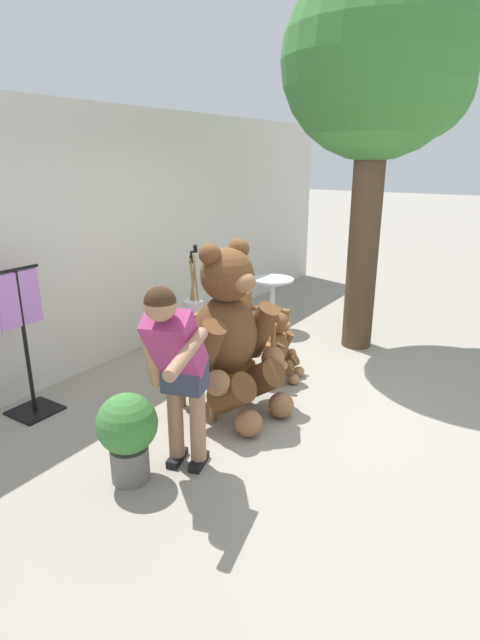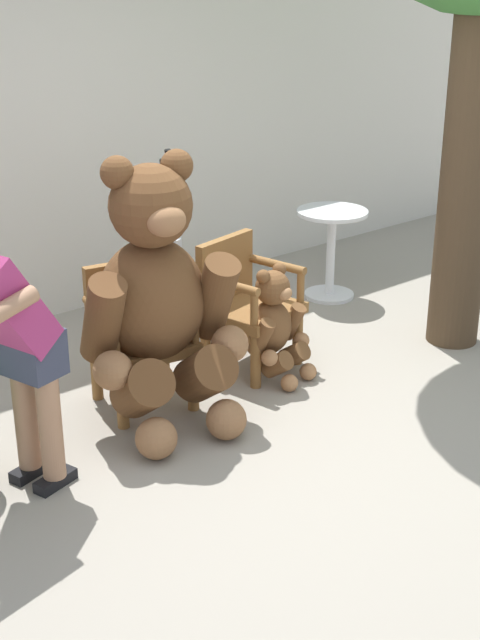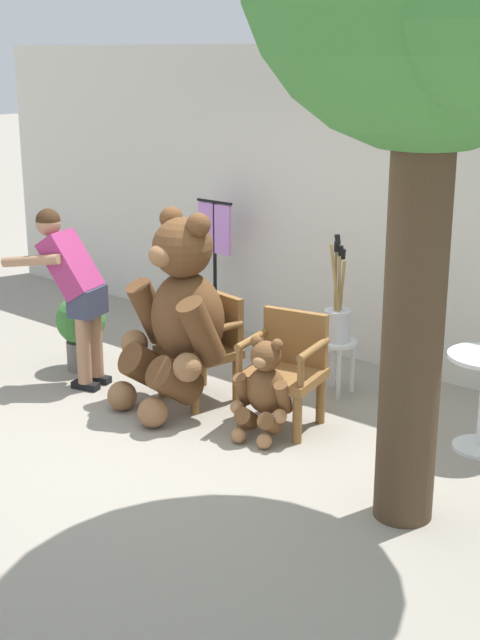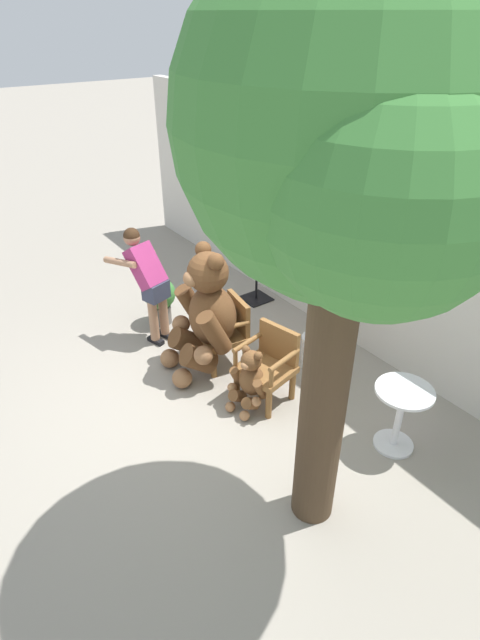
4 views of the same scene
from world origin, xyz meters
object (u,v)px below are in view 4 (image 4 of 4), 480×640
object	(u,v)px
potted_plant	(160,297)
clothing_display_stand	(257,256)
white_stool	(315,344)
brush_bucket	(317,324)
round_side_table	(400,412)
teddy_bear_large	(206,313)
patio_tree	(359,144)
wooden_chair_left	(226,330)
person_visitor	(148,277)
teddy_bear_small	(250,380)
wooden_chair_right	(269,363)

from	to	relation	value
potted_plant	clothing_display_stand	world-z (taller)	clothing_display_stand
white_stool	potted_plant	size ratio (longest dim) A/B	0.68
brush_bucket	round_side_table	distance (m)	1.46
teddy_bear_large	white_stool	distance (m)	1.37
round_side_table	patio_tree	size ratio (longest dim) A/B	0.17
wooden_chair_left	potted_plant	world-z (taller)	wooden_chair_left
person_visitor	teddy_bear_small	bearing A→B (deg)	6.23
teddy_bear_small	potted_plant	xyz separation A→B (m)	(-2.15, 0.06, 0.02)
white_stool	person_visitor	bearing A→B (deg)	-144.70
wooden_chair_right	brush_bucket	bearing A→B (deg)	95.75
wooden_chair_right	patio_tree	distance (m)	3.15
person_visitor	brush_bucket	bearing A→B (deg)	35.26
teddy_bear_large	teddy_bear_small	world-z (taller)	teddy_bear_large
person_visitor	wooden_chair_left	bearing A→B (deg)	25.21
white_stool	brush_bucket	bearing A→B (deg)	-70.45
wooden_chair_left	brush_bucket	bearing A→B (deg)	45.85
teddy_bear_small	brush_bucket	size ratio (longest dim) A/B	0.85
wooden_chair_left	white_stool	bearing A→B (deg)	45.93
white_stool	clothing_display_stand	world-z (taller)	clothing_display_stand
round_side_table	person_visitor	bearing A→B (deg)	-162.00
clothing_display_stand	white_stool	bearing A→B (deg)	-15.07
wooden_chair_right	teddy_bear_large	xyz separation A→B (m)	(-0.86, -0.26, 0.31)
wooden_chair_right	person_visitor	size ratio (longest dim) A/B	0.57
teddy_bear_small	potted_plant	size ratio (longest dim) A/B	1.12
wooden_chair_left	potted_plant	size ratio (longest dim) A/B	1.26
wooden_chair_right	teddy_bear_small	world-z (taller)	wooden_chair_right
person_visitor	clothing_display_stand	xyz separation A→B (m)	(-0.01, 1.75, -0.18)
wooden_chair_left	round_side_table	size ratio (longest dim) A/B	1.19
teddy_bear_small	white_stool	distance (m)	1.07
wooden_chair_right	person_visitor	world-z (taller)	person_visitor
teddy_bear_small	patio_tree	bearing A→B (deg)	-15.07
teddy_bear_large	patio_tree	xyz separation A→B (m)	(2.36, -0.41, 2.37)
white_stool	round_side_table	distance (m)	1.45
teddy_bear_small	round_side_table	distance (m)	1.57
brush_bucket	white_stool	bearing A→B (deg)	109.55
white_stool	potted_plant	world-z (taller)	potted_plant
patio_tree	clothing_display_stand	bearing A→B (deg)	150.09
round_side_table	potted_plant	world-z (taller)	round_side_table
patio_tree	round_side_table	bearing A→B (deg)	97.23
round_side_table	patio_tree	bearing A→B (deg)	-82.77
round_side_table	potted_plant	bearing A→B (deg)	-167.36
wooden_chair_right	wooden_chair_left	bearing A→B (deg)	179.97
brush_bucket	patio_tree	world-z (taller)	patio_tree
person_visitor	patio_tree	size ratio (longest dim) A/B	0.35
teddy_bear_large	teddy_bear_small	xyz separation A→B (m)	(0.88, -0.02, -0.40)
wooden_chair_left	round_side_table	distance (m)	2.25
wooden_chair_left	teddy_bear_large	world-z (taller)	teddy_bear_large
clothing_display_stand	wooden_chair_right	bearing A→B (deg)	-33.98
patio_tree	wooden_chair_right	bearing A→B (deg)	155.69
wooden_chair_left	person_visitor	world-z (taller)	person_visitor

